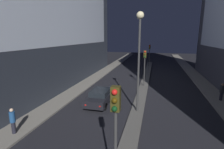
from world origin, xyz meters
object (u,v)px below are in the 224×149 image
object	(u,v)px
car_left_lane	(101,96)
street_lamp	(139,43)
traffic_light_near	(115,118)
traffic_light_mid	(145,60)
pedestrian_on_left_sidewalk	(13,120)
traffic_light_far	(150,51)
pedestrian_on_right_sidewalk	(222,91)

from	to	relation	value
car_left_lane	street_lamp	bearing A→B (deg)	-18.84
traffic_light_near	traffic_light_mid	xyz separation A→B (m)	(0.00, 15.91, 0.00)
car_left_lane	pedestrian_on_left_sidewalk	size ratio (longest dim) A/B	2.80
traffic_light_far	street_lamp	bearing A→B (deg)	-90.00
traffic_light_mid	traffic_light_far	bearing A→B (deg)	90.00
traffic_light_mid	street_lamp	distance (m)	8.13
traffic_light_far	pedestrian_on_right_sidewalk	distance (m)	19.58
street_lamp	traffic_light_mid	bearing A→B (deg)	90.00
traffic_light_near	traffic_light_mid	world-z (taller)	same
pedestrian_on_right_sidewalk	traffic_light_mid	bearing A→B (deg)	156.73
traffic_light_near	pedestrian_on_right_sidewalk	size ratio (longest dim) A/B	2.61
street_lamp	pedestrian_on_left_sidewalk	distance (m)	10.23
traffic_light_mid	traffic_light_far	size ratio (longest dim) A/B	1.00
street_lamp	car_left_lane	world-z (taller)	street_lamp
street_lamp	pedestrian_on_right_sidewalk	distance (m)	10.05
car_left_lane	pedestrian_on_left_sidewalk	bearing A→B (deg)	-119.87
traffic_light_far	pedestrian_on_left_sidewalk	size ratio (longest dim) A/B	2.60
traffic_light_near	pedestrian_on_right_sidewalk	world-z (taller)	traffic_light_near
traffic_light_far	pedestrian_on_left_sidewalk	bearing A→B (deg)	-104.77
pedestrian_on_left_sidewalk	traffic_light_mid	bearing A→B (deg)	60.94
car_left_lane	traffic_light_far	bearing A→B (deg)	80.52
traffic_light_far	traffic_light_near	bearing A→B (deg)	-90.00
pedestrian_on_left_sidewalk	car_left_lane	bearing A→B (deg)	60.13
traffic_light_near	street_lamp	bearing A→B (deg)	90.00
traffic_light_near	pedestrian_on_left_sidewalk	world-z (taller)	traffic_light_near
street_lamp	pedestrian_on_right_sidewalk	bearing A→B (deg)	30.46
traffic_light_near	car_left_lane	bearing A→B (deg)	110.74
traffic_light_mid	street_lamp	bearing A→B (deg)	-90.00
traffic_light_far	pedestrian_on_right_sidewalk	size ratio (longest dim) A/B	2.61
traffic_light_near	traffic_light_far	distance (m)	30.49
car_left_lane	pedestrian_on_right_sidewalk	world-z (taller)	pedestrian_on_right_sidewalk
traffic_light_near	street_lamp	size ratio (longest dim) A/B	0.56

